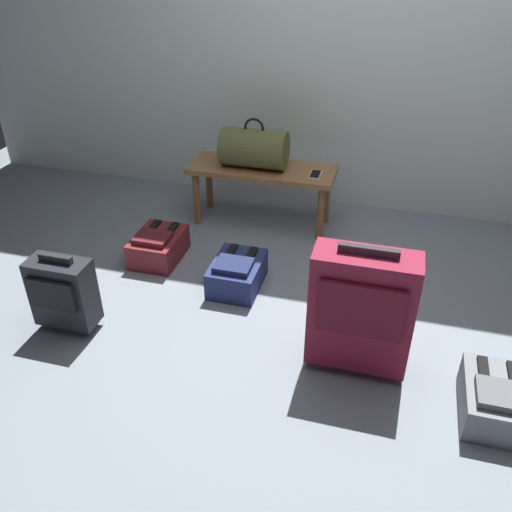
{
  "coord_description": "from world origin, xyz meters",
  "views": [
    {
      "loc": [
        0.31,
        -2.21,
        1.89
      ],
      "look_at": [
        -0.37,
        0.26,
        0.25
      ],
      "focal_mm": 37.75,
      "sensor_mm": 36.0,
      "label": 1
    }
  ],
  "objects_px": {
    "bench": "(262,176)",
    "duffel_bag_olive": "(254,148)",
    "backpack_navy": "(237,273)",
    "backpack_maroon": "(158,246)",
    "cell_phone": "(315,174)",
    "suitcase_small_charcoal": "(63,292)",
    "suitcase_upright_burgundy": "(361,310)",
    "backpack_grey": "(496,400)"
  },
  "relations": [
    {
      "from": "suitcase_small_charcoal",
      "to": "backpack_maroon",
      "type": "distance_m",
      "value": 0.8
    },
    {
      "from": "bench",
      "to": "cell_phone",
      "type": "bearing_deg",
      "value": -4.94
    },
    {
      "from": "duffel_bag_olive",
      "to": "backpack_navy",
      "type": "bearing_deg",
      "value": -81.66
    },
    {
      "from": "suitcase_small_charcoal",
      "to": "backpack_grey",
      "type": "distance_m",
      "value": 2.14
    },
    {
      "from": "cell_phone",
      "to": "backpack_maroon",
      "type": "bearing_deg",
      "value": -145.29
    },
    {
      "from": "cell_phone",
      "to": "suitcase_small_charcoal",
      "type": "relative_size",
      "value": 0.31
    },
    {
      "from": "suitcase_small_charcoal",
      "to": "bench",
      "type": "bearing_deg",
      "value": 63.97
    },
    {
      "from": "backpack_maroon",
      "to": "backpack_navy",
      "type": "height_order",
      "value": "same"
    },
    {
      "from": "bench",
      "to": "cell_phone",
      "type": "xyz_separation_m",
      "value": [
        0.37,
        -0.03,
        0.07
      ]
    },
    {
      "from": "cell_phone",
      "to": "bench",
      "type": "bearing_deg",
      "value": 175.06
    },
    {
      "from": "duffel_bag_olive",
      "to": "backpack_navy",
      "type": "xyz_separation_m",
      "value": [
        0.12,
        -0.81,
        -0.46
      ]
    },
    {
      "from": "suitcase_upright_burgundy",
      "to": "duffel_bag_olive",
      "type": "bearing_deg",
      "value": 123.74
    },
    {
      "from": "backpack_grey",
      "to": "suitcase_small_charcoal",
      "type": "bearing_deg",
      "value": 179.02
    },
    {
      "from": "backpack_maroon",
      "to": "backpack_navy",
      "type": "xyz_separation_m",
      "value": [
        0.58,
        -0.16,
        0.0
      ]
    },
    {
      "from": "cell_phone",
      "to": "suitcase_upright_burgundy",
      "type": "bearing_deg",
      "value": -70.86
    },
    {
      "from": "suitcase_small_charcoal",
      "to": "backpack_grey",
      "type": "bearing_deg",
      "value": -0.98
    },
    {
      "from": "bench",
      "to": "backpack_navy",
      "type": "height_order",
      "value": "bench"
    },
    {
      "from": "cell_phone",
      "to": "suitcase_small_charcoal",
      "type": "xyz_separation_m",
      "value": [
        -1.06,
        -1.38,
        -0.19
      ]
    },
    {
      "from": "cell_phone",
      "to": "suitcase_small_charcoal",
      "type": "distance_m",
      "value": 1.75
    },
    {
      "from": "backpack_maroon",
      "to": "backpack_grey",
      "type": "distance_m",
      "value": 2.11
    },
    {
      "from": "cell_phone",
      "to": "suitcase_upright_burgundy",
      "type": "relative_size",
      "value": 0.21
    },
    {
      "from": "duffel_bag_olive",
      "to": "suitcase_small_charcoal",
      "type": "xyz_separation_m",
      "value": [
        -0.63,
        -1.41,
        -0.32
      ]
    },
    {
      "from": "backpack_navy",
      "to": "duffel_bag_olive",
      "type": "bearing_deg",
      "value": 98.34
    },
    {
      "from": "suitcase_small_charcoal",
      "to": "backpack_maroon",
      "type": "xyz_separation_m",
      "value": [
        0.18,
        0.77,
        -0.15
      ]
    },
    {
      "from": "suitcase_small_charcoal",
      "to": "backpack_grey",
      "type": "xyz_separation_m",
      "value": [
        2.13,
        -0.04,
        -0.15
      ]
    },
    {
      "from": "duffel_bag_olive",
      "to": "backpack_maroon",
      "type": "bearing_deg",
      "value": -125.29
    },
    {
      "from": "cell_phone",
      "to": "backpack_navy",
      "type": "distance_m",
      "value": 0.9
    },
    {
      "from": "bench",
      "to": "duffel_bag_olive",
      "type": "height_order",
      "value": "duffel_bag_olive"
    },
    {
      "from": "backpack_maroon",
      "to": "suitcase_upright_burgundy",
      "type": "bearing_deg",
      "value": -26.3
    },
    {
      "from": "bench",
      "to": "cell_phone",
      "type": "relative_size",
      "value": 6.94
    },
    {
      "from": "suitcase_upright_burgundy",
      "to": "backpack_maroon",
      "type": "bearing_deg",
      "value": 153.7
    },
    {
      "from": "cell_phone",
      "to": "suitcase_upright_burgundy",
      "type": "height_order",
      "value": "suitcase_upright_burgundy"
    },
    {
      "from": "bench",
      "to": "duffel_bag_olive",
      "type": "distance_m",
      "value": 0.21
    },
    {
      "from": "backpack_maroon",
      "to": "suitcase_small_charcoal",
      "type": "bearing_deg",
      "value": -102.96
    },
    {
      "from": "backpack_maroon",
      "to": "duffel_bag_olive",
      "type": "bearing_deg",
      "value": 54.71
    },
    {
      "from": "suitcase_upright_burgundy",
      "to": "backpack_grey",
      "type": "relative_size",
      "value": 1.81
    },
    {
      "from": "cell_phone",
      "to": "backpack_navy",
      "type": "height_order",
      "value": "cell_phone"
    },
    {
      "from": "cell_phone",
      "to": "backpack_grey",
      "type": "xyz_separation_m",
      "value": [
        1.07,
        -1.42,
        -0.34
      ]
    },
    {
      "from": "suitcase_upright_burgundy",
      "to": "backpack_navy",
      "type": "xyz_separation_m",
      "value": [
        -0.75,
        0.49,
        -0.26
      ]
    },
    {
      "from": "suitcase_upright_burgundy",
      "to": "suitcase_small_charcoal",
      "type": "distance_m",
      "value": 1.51
    },
    {
      "from": "suitcase_upright_burgundy",
      "to": "bench",
      "type": "bearing_deg",
      "value": 122.0
    },
    {
      "from": "suitcase_small_charcoal",
      "to": "backpack_navy",
      "type": "distance_m",
      "value": 0.98
    }
  ]
}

